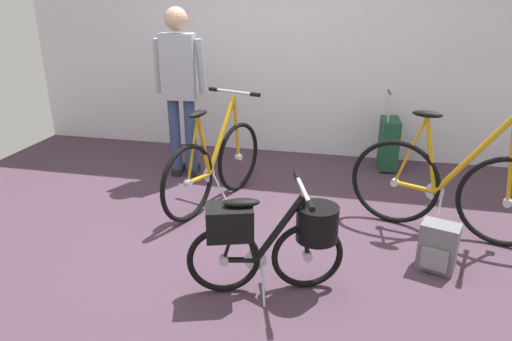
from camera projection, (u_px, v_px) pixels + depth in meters
ground_plane at (233, 244)px, 3.51m from camera, size 6.13×6.13×0.00m
back_wall at (287, 16)px, 5.03m from camera, size 6.13×0.10×3.04m
folding_bike_foreground at (273, 236)px, 2.85m from camera, size 0.95×0.53×0.70m
display_bike_left at (449, 187)px, 3.53m from camera, size 1.46×0.57×1.04m
display_bike_right at (215, 165)px, 4.06m from camera, size 0.60×1.34×0.97m
visitor_near_wall at (180, 84)px, 4.50m from camera, size 0.53×0.30×1.65m
rolling_suitcase at (389, 143)px, 4.91m from camera, size 0.20×0.37×0.83m
backpack_on_floor at (438, 247)px, 3.15m from camera, size 0.28×0.25×0.33m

